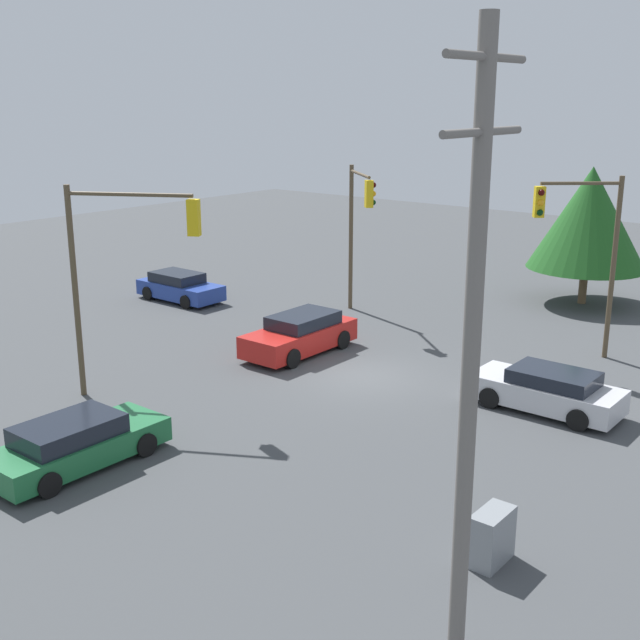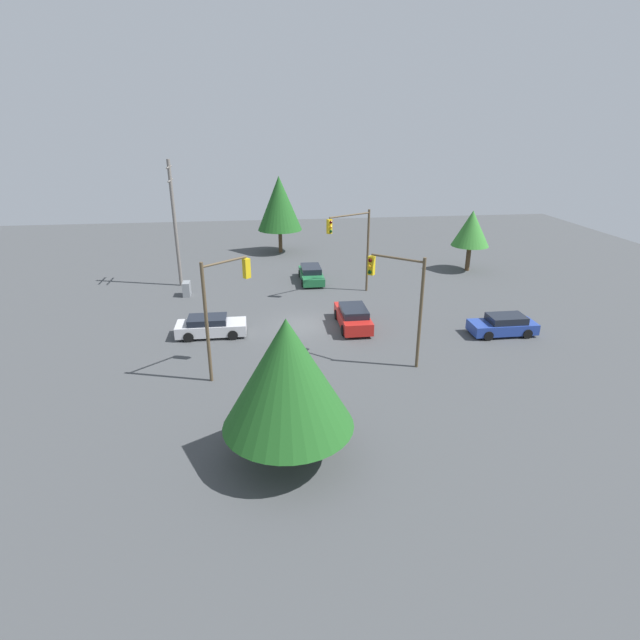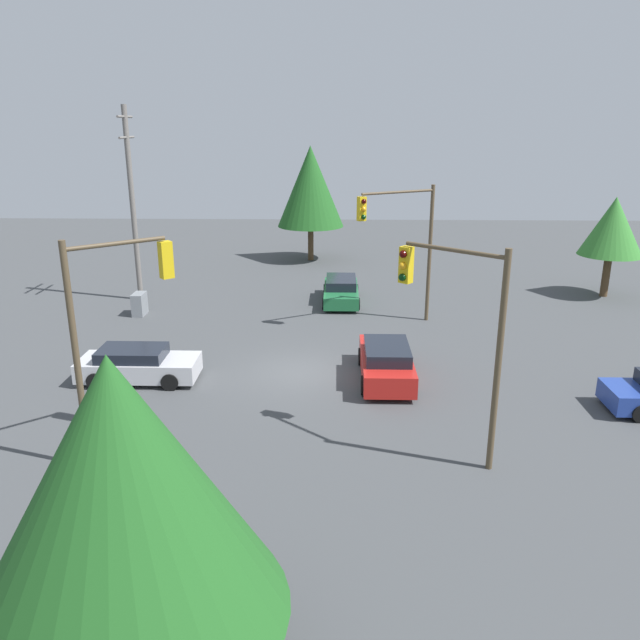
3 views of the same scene
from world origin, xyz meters
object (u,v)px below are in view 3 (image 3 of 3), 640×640
at_px(traffic_signal_main, 113,312).
at_px(sedan_green, 341,291).
at_px(sedan_red, 386,362).
at_px(traffic_signal_aux, 459,315).
at_px(sedan_silver, 138,365).
at_px(traffic_signal_cross, 404,232).
at_px(electrical_cabinet, 139,304).

bearing_deg(traffic_signal_main, sedan_green, 28.57).
xyz_separation_m(sedan_red, traffic_signal_aux, (-5.48, -1.47, 3.54)).
relative_size(sedan_silver, traffic_signal_aux, 0.70).
bearing_deg(traffic_signal_aux, sedan_green, -38.69).
bearing_deg(sedan_red, traffic_signal_cross, 79.84).
bearing_deg(sedan_green, sedan_silver, 55.16).
bearing_deg(traffic_signal_aux, sedan_red, -34.55).
bearing_deg(traffic_signal_main, traffic_signal_cross, 13.41).
distance_m(traffic_signal_main, electrical_cabinet, 14.74).
bearing_deg(sedan_green, traffic_signal_aux, 100.91).
height_order(sedan_silver, electrical_cabinet, sedan_silver).
bearing_deg(traffic_signal_cross, sedan_green, -83.13).
distance_m(traffic_signal_aux, electrical_cabinet, 19.24).
xyz_separation_m(traffic_signal_main, electrical_cabinet, (13.74, 3.79, -3.78)).
bearing_deg(sedan_silver, traffic_signal_aux, 64.51).
xyz_separation_m(sedan_red, sedan_green, (10.63, 1.63, -0.08)).
bearing_deg(electrical_cabinet, traffic_signal_cross, -95.48).
xyz_separation_m(sedan_green, traffic_signal_cross, (-3.90, -2.84, 3.85)).
bearing_deg(traffic_signal_main, sedan_silver, 63.30).
relative_size(sedan_red, sedan_green, 1.00).
bearing_deg(traffic_signal_cross, traffic_signal_main, 24.46).
relative_size(traffic_signal_main, traffic_signal_cross, 0.99).
bearing_deg(traffic_signal_cross, sedan_silver, 4.85).
distance_m(sedan_silver, sedan_green, 13.39).
relative_size(sedan_silver, traffic_signal_main, 0.68).
xyz_separation_m(sedan_red, traffic_signal_main, (-5.75, 7.98, 3.64)).
xyz_separation_m(sedan_silver, traffic_signal_main, (-5.40, -1.30, 3.71)).
xyz_separation_m(traffic_signal_aux, electrical_cabinet, (13.46, 13.24, -3.68)).
bearing_deg(sedan_silver, electrical_cabinet, -163.36).
bearing_deg(sedan_silver, traffic_signal_main, 13.57).
relative_size(traffic_signal_main, electrical_cabinet, 5.77).
bearing_deg(traffic_signal_main, electrical_cabinet, 65.18).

